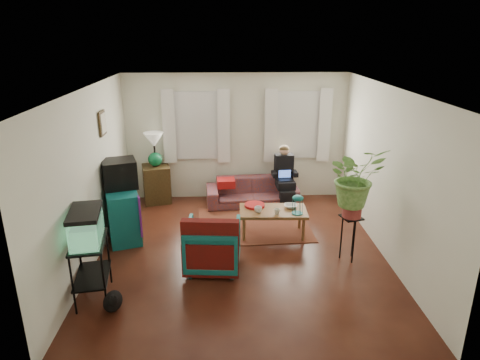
{
  "coord_description": "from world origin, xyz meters",
  "views": [
    {
      "loc": [
        -0.25,
        -6.09,
        3.37
      ],
      "look_at": [
        0.0,
        0.4,
        1.1
      ],
      "focal_mm": 32.0,
      "sensor_mm": 36.0,
      "label": 1
    }
  ],
  "objects_px": {
    "dresser": "(123,213)",
    "coffee_table": "(273,222)",
    "sofa": "(252,187)",
    "armchair": "(213,243)",
    "side_table": "(157,184)",
    "aquarium_stand": "(92,270)",
    "plant_stand": "(349,238)"
  },
  "relations": [
    {
      "from": "side_table",
      "to": "dresser",
      "type": "bearing_deg",
      "value": -101.85
    },
    {
      "from": "side_table",
      "to": "plant_stand",
      "type": "height_order",
      "value": "side_table"
    },
    {
      "from": "dresser",
      "to": "aquarium_stand",
      "type": "xyz_separation_m",
      "value": [
        -0.01,
        -1.79,
        -0.02
      ]
    },
    {
      "from": "sofa",
      "to": "coffee_table",
      "type": "height_order",
      "value": "sofa"
    },
    {
      "from": "aquarium_stand",
      "to": "dresser",
      "type": "bearing_deg",
      "value": 80.64
    },
    {
      "from": "dresser",
      "to": "armchair",
      "type": "xyz_separation_m",
      "value": [
        1.56,
        -1.07,
        -0.04
      ]
    },
    {
      "from": "side_table",
      "to": "armchair",
      "type": "bearing_deg",
      "value": -65.68
    },
    {
      "from": "side_table",
      "to": "plant_stand",
      "type": "distance_m",
      "value": 4.17
    },
    {
      "from": "sofa",
      "to": "side_table",
      "type": "height_order",
      "value": "side_table"
    },
    {
      "from": "sofa",
      "to": "side_table",
      "type": "xyz_separation_m",
      "value": [
        -1.96,
        0.23,
        0.03
      ]
    },
    {
      "from": "aquarium_stand",
      "to": "armchair",
      "type": "distance_m",
      "value": 1.72
    },
    {
      "from": "sofa",
      "to": "armchair",
      "type": "bearing_deg",
      "value": -110.66
    },
    {
      "from": "dresser",
      "to": "plant_stand",
      "type": "xyz_separation_m",
      "value": [
        3.65,
        -0.91,
        -0.08
      ]
    },
    {
      "from": "aquarium_stand",
      "to": "coffee_table",
      "type": "relative_size",
      "value": 0.73
    },
    {
      "from": "dresser",
      "to": "side_table",
      "type": "bearing_deg",
      "value": 60.05
    },
    {
      "from": "plant_stand",
      "to": "side_table",
      "type": "bearing_deg",
      "value": 142.58
    },
    {
      "from": "side_table",
      "to": "armchair",
      "type": "distance_m",
      "value": 2.95
    },
    {
      "from": "side_table",
      "to": "coffee_table",
      "type": "xyz_separation_m",
      "value": [
        2.23,
        -1.66,
        -0.15
      ]
    },
    {
      "from": "side_table",
      "to": "dresser",
      "type": "distance_m",
      "value": 1.66
    },
    {
      "from": "dresser",
      "to": "armchair",
      "type": "bearing_deg",
      "value": -52.62
    },
    {
      "from": "side_table",
      "to": "aquarium_stand",
      "type": "xyz_separation_m",
      "value": [
        -0.35,
        -3.41,
        0.03
      ]
    },
    {
      "from": "dresser",
      "to": "coffee_table",
      "type": "height_order",
      "value": "dresser"
    },
    {
      "from": "side_table",
      "to": "armchair",
      "type": "height_order",
      "value": "armchair"
    },
    {
      "from": "side_table",
      "to": "coffee_table",
      "type": "bearing_deg",
      "value": -36.65
    },
    {
      "from": "armchair",
      "to": "dresser",
      "type": "bearing_deg",
      "value": -29.75
    },
    {
      "from": "sofa",
      "to": "armchair",
      "type": "xyz_separation_m",
      "value": [
        -0.74,
        -2.46,
        0.04
      ]
    },
    {
      "from": "dresser",
      "to": "coffee_table",
      "type": "relative_size",
      "value": 0.86
    },
    {
      "from": "dresser",
      "to": "coffee_table",
      "type": "distance_m",
      "value": 2.57
    },
    {
      "from": "armchair",
      "to": "coffee_table",
      "type": "xyz_separation_m",
      "value": [
        1.01,
        1.04,
        -0.17
      ]
    },
    {
      "from": "sofa",
      "to": "plant_stand",
      "type": "height_order",
      "value": "plant_stand"
    },
    {
      "from": "armchair",
      "to": "plant_stand",
      "type": "bearing_deg",
      "value": -170.86
    },
    {
      "from": "armchair",
      "to": "sofa",
      "type": "bearing_deg",
      "value": -101.97
    }
  ]
}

